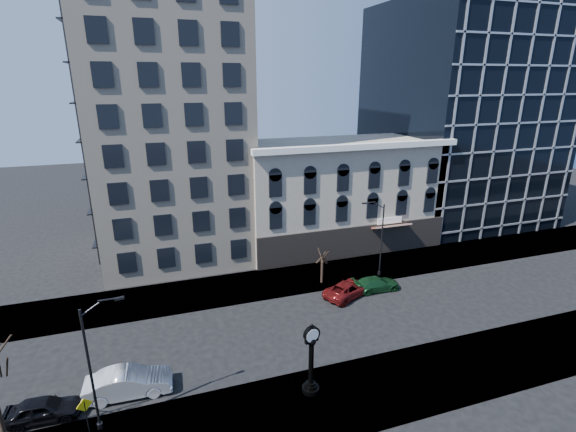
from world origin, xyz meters
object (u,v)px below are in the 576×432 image
object	(u,v)px
street_clock	(311,362)
street_lamp_near	(96,332)
car_near_b	(129,383)
warning_sign	(86,411)
car_near_a	(43,409)

from	to	relation	value
street_clock	street_lamp_near	distance (m)	12.30
street_lamp_near	car_near_b	bearing A→B (deg)	59.13
street_clock	car_near_b	bearing A→B (deg)	148.55
street_clock	warning_sign	xyz separation A→B (m)	(-12.68, 0.47, -0.42)
warning_sign	car_near_a	xyz separation A→B (m)	(-2.64, 2.33, -1.18)
street_lamp_near	car_near_a	distance (m)	6.80
street_clock	street_lamp_near	xyz separation A→B (m)	(-11.64, 1.04, 3.84)
warning_sign	car_near_b	size ratio (longest dim) A/B	0.49
warning_sign	car_near_b	distance (m)	3.66
street_lamp_near	warning_sign	world-z (taller)	street_lamp_near
street_lamp_near	car_near_a	size ratio (longest dim) A/B	1.98
street_clock	car_near_b	distance (m)	11.35
warning_sign	car_near_b	world-z (taller)	warning_sign
car_near_b	street_lamp_near	bearing A→B (deg)	161.52
street_clock	car_near_b	xyz separation A→B (m)	(-10.73, 3.40, -1.44)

